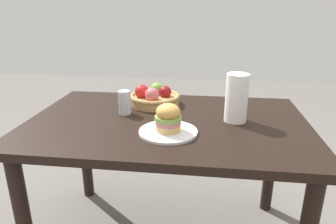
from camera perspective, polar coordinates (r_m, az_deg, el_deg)
dining_table at (r=1.59m, az=-0.14°, el=-4.88°), size 1.40×0.90×0.75m
plate at (r=1.39m, az=0.03°, el=-3.69°), size 0.27×0.27×0.01m
sandwich at (r=1.37m, az=0.03°, el=-1.05°), size 0.12×0.12×0.13m
soda_can at (r=1.63m, az=-8.08°, el=1.78°), size 0.07×0.07×0.13m
fruit_basket at (r=1.77m, az=-2.57°, el=2.77°), size 0.29×0.29×0.12m
paper_towel_roll at (r=1.53m, az=12.67°, el=2.57°), size 0.11×0.11×0.24m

